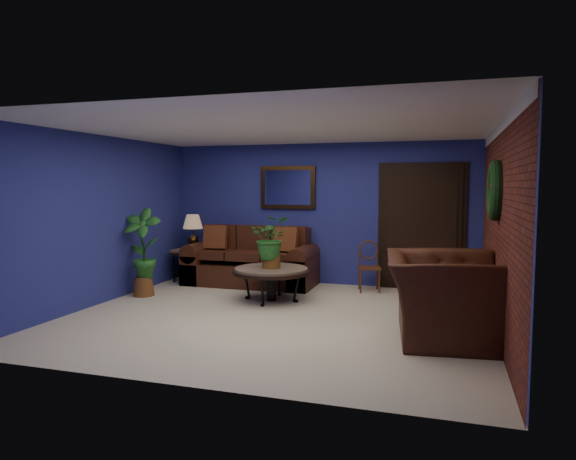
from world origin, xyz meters
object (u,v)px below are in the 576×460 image
(sofa, at_px, (252,265))
(end_table, at_px, (193,256))
(side_chair, at_px, (369,263))
(armchair, at_px, (444,297))
(table_lamp, at_px, (193,227))
(coffee_table, at_px, (271,272))

(sofa, relative_size, end_table, 3.53)
(sofa, bearing_deg, end_table, -178.18)
(side_chair, height_order, armchair, armchair)
(side_chair, xyz_separation_m, armchair, (1.22, -2.45, 0.01))
(armchair, bearing_deg, table_lamp, 55.11)
(coffee_table, distance_m, end_table, 2.24)
(sofa, height_order, armchair, sofa)
(end_table, xyz_separation_m, side_chair, (3.23, 0.06, 0.02))
(sofa, distance_m, end_table, 1.16)
(coffee_table, height_order, side_chair, side_chair)
(table_lamp, height_order, side_chair, table_lamp)
(end_table, height_order, armchair, armchair)
(end_table, xyz_separation_m, armchair, (4.45, -2.39, 0.03))
(sofa, xyz_separation_m, end_table, (-1.15, -0.04, 0.12))
(end_table, relative_size, table_lamp, 1.07)
(armchair, bearing_deg, end_table, 55.11)
(side_chair, bearing_deg, coffee_table, -150.84)
(coffee_table, bearing_deg, sofa, 123.03)
(sofa, distance_m, armchair, 4.10)
(sofa, xyz_separation_m, armchair, (3.30, -2.43, 0.14))
(sofa, relative_size, table_lamp, 3.77)
(sofa, height_order, side_chair, sofa)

